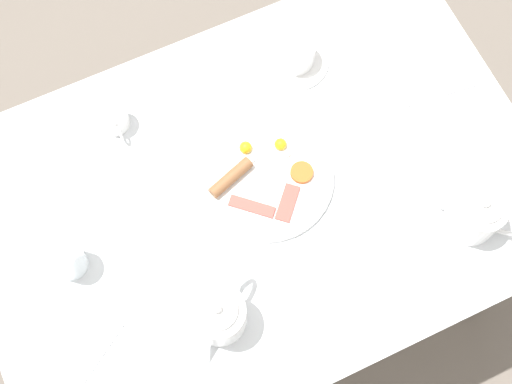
{
  "coord_description": "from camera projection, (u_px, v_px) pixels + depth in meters",
  "views": [
    {
      "loc": [
        0.45,
        -0.21,
        2.18
      ],
      "look_at": [
        0.0,
        0.0,
        0.77
      ],
      "focal_mm": 50.0,
      "sensor_mm": 36.0,
      "label": 1
    }
  ],
  "objects": [
    {
      "name": "teapot_far",
      "position": [
        219.0,
        314.0,
        1.37
      ],
      "size": [
        0.13,
        0.17,
        0.13
      ],
      "rotation": [
        0.0,
        0.0,
        5.33
      ],
      "color": "white",
      "rests_on": "table"
    },
    {
      "name": "fork_by_plate",
      "position": [
        440.0,
        94.0,
        1.59
      ],
      "size": [
        0.03,
        0.17,
        0.0
      ],
      "rotation": [
        0.0,
        0.0,
        6.17
      ],
      "color": "silver",
      "rests_on": "table"
    },
    {
      "name": "water_glass_tall",
      "position": [
        66.0,
        259.0,
        1.41
      ],
      "size": [
        0.07,
        0.07,
        0.1
      ],
      "color": "white",
      "rests_on": "table"
    },
    {
      "name": "breakfast_plate",
      "position": [
        265.0,
        176.0,
        1.52
      ],
      "size": [
        0.29,
        0.29,
        0.04
      ],
      "color": "white",
      "rests_on": "table"
    },
    {
      "name": "teacup_with_saucer_left",
      "position": [
        296.0,
        55.0,
        1.59
      ],
      "size": [
        0.15,
        0.15,
        0.07
      ],
      "color": "white",
      "rests_on": "table"
    },
    {
      "name": "ground_plane",
      "position": [
        256.0,
        274.0,
        2.22
      ],
      "size": [
        8.0,
        8.0,
        0.0
      ],
      "primitive_type": "plane",
      "color": "#70665B"
    },
    {
      "name": "table",
      "position": [
        256.0,
        206.0,
        1.58
      ],
      "size": [
        0.83,
        1.21,
        0.75
      ],
      "color": "silver",
      "rests_on": "ground_plane"
    },
    {
      "name": "knife_by_plate",
      "position": [
        94.0,
        363.0,
        1.4
      ],
      "size": [
        0.14,
        0.2,
        0.0
      ],
      "rotation": [
        0.0,
        0.0,
        0.58
      ],
      "color": "silver",
      "rests_on": "table"
    },
    {
      "name": "creamer_jug",
      "position": [
        113.0,
        118.0,
        1.54
      ],
      "size": [
        0.09,
        0.06,
        0.06
      ],
      "color": "white",
      "rests_on": "table"
    },
    {
      "name": "teapot_near",
      "position": [
        477.0,
        214.0,
        1.44
      ],
      "size": [
        0.16,
        0.14,
        0.13
      ],
      "rotation": [
        0.0,
        0.0,
        3.87
      ],
      "color": "white",
      "rests_on": "table"
    }
  ]
}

